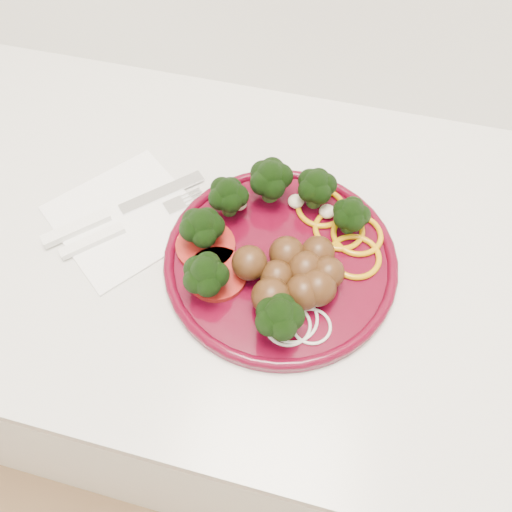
% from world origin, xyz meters
% --- Properties ---
extents(counter, '(2.40, 0.60, 0.90)m').
position_xyz_m(counter, '(0.00, 1.70, 0.45)').
color(counter, silver).
rests_on(counter, ground).
extents(plate, '(0.30, 0.30, 0.07)m').
position_xyz_m(plate, '(0.04, 1.67, 0.92)').
color(plate, '#450414').
rests_on(plate, counter).
extents(napkin, '(0.25, 0.25, 0.00)m').
position_xyz_m(napkin, '(-0.18, 1.69, 0.90)').
color(napkin, white).
rests_on(napkin, counter).
extents(knife, '(0.18, 0.18, 0.01)m').
position_xyz_m(knife, '(-0.20, 1.68, 0.91)').
color(knife, silver).
rests_on(knife, napkin).
extents(fork, '(0.16, 0.16, 0.01)m').
position_xyz_m(fork, '(-0.19, 1.65, 0.91)').
color(fork, white).
rests_on(fork, napkin).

